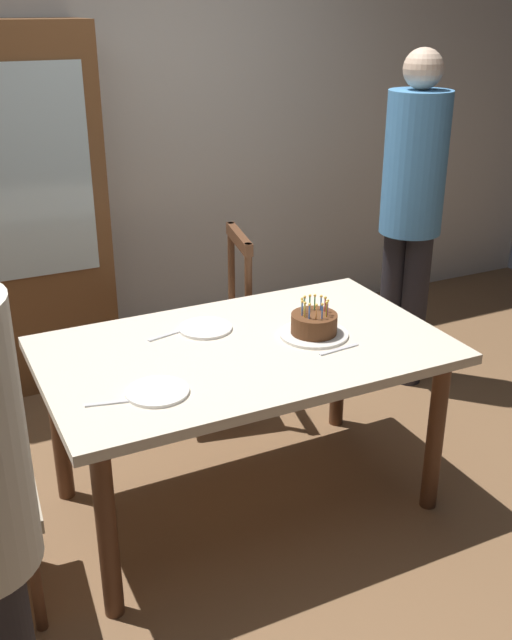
{
  "coord_description": "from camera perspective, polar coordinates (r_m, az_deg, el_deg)",
  "views": [
    {
      "loc": [
        -1.1,
        -2.35,
        1.97
      ],
      "look_at": [
        0.05,
        0.0,
        0.84
      ],
      "focal_mm": 41.24,
      "sensor_mm": 36.0,
      "label": 1
    }
  ],
  "objects": [
    {
      "name": "dining_table",
      "position": [
        2.91,
        -0.88,
        -3.58
      ],
      "size": [
        1.57,
        0.94,
        0.74
      ],
      "color": "beige",
      "rests_on": "ground"
    },
    {
      "name": "plate_near_celebrant",
      "position": [
        2.56,
        -7.66,
        -5.52
      ],
      "size": [
        0.22,
        0.22,
        0.01
      ],
      "primitive_type": "cylinder",
      "color": "white",
      "rests_on": "dining_table"
    },
    {
      "name": "fork_near_celebrant",
      "position": [
        2.52,
        -11.11,
        -6.31
      ],
      "size": [
        0.18,
        0.06,
        0.01
      ],
      "primitive_type": "cube",
      "rotation": [
        0.0,
        0.0,
        -0.23
      ],
      "color": "silver",
      "rests_on": "dining_table"
    },
    {
      "name": "plate_far_side",
      "position": [
        3.02,
        -3.96,
        -0.62
      ],
      "size": [
        0.22,
        0.22,
        0.01
      ],
      "primitive_type": "cylinder",
      "color": "white",
      "rests_on": "dining_table"
    },
    {
      "name": "person_guest",
      "position": [
        3.93,
        11.99,
        8.9
      ],
      "size": [
        0.32,
        0.32,
        1.78
      ],
      "color": "#262328",
      "rests_on": "ground"
    },
    {
      "name": "fork_far_side",
      "position": [
        2.98,
        -6.88,
        -1.15
      ],
      "size": [
        0.18,
        0.06,
        0.01
      ],
      "primitive_type": "cube",
      "rotation": [
        0.0,
        0.0,
        0.23
      ],
      "color": "silver",
      "rests_on": "dining_table"
    },
    {
      "name": "chair_spindle_back",
      "position": [
        3.7,
        -3.8,
        -0.72
      ],
      "size": [
        0.52,
        0.52,
        0.95
      ],
      "color": "tan",
      "rests_on": "ground"
    },
    {
      "name": "birthday_cake",
      "position": [
        2.96,
        4.52,
        -0.45
      ],
      "size": [
        0.28,
        0.28,
        0.16
      ],
      "color": "silver",
      "rests_on": "dining_table"
    },
    {
      "name": "ground",
      "position": [
        3.26,
        -0.81,
        -13.77
      ],
      "size": [
        6.4,
        6.4,
        0.0
      ],
      "primitive_type": "plane",
      "color": "brown"
    },
    {
      "name": "fork_near_guest",
      "position": [
        2.86,
        6.45,
        -2.29
      ],
      "size": [
        0.18,
        0.03,
        0.01
      ],
      "primitive_type": "cube",
      "rotation": [
        0.0,
        0.0,
        0.09
      ],
      "color": "silver",
      "rests_on": "dining_table"
    },
    {
      "name": "back_wall",
      "position": [
        4.4,
        -11.6,
        14.19
      ],
      "size": [
        6.4,
        0.1,
        2.6
      ],
      "primitive_type": "cube",
      "color": "beige",
      "rests_on": "ground"
    }
  ]
}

